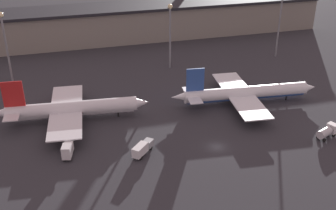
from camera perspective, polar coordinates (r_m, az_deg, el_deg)
ground at (r=112.04m, az=6.61°, el=-5.66°), size 600.00×600.00×0.00m
terminal_building at (r=193.07m, az=-3.84°, el=11.24°), size 167.71×20.02×15.17m
airplane_0 at (r=125.10m, az=-13.03°, el=-0.54°), size 45.72×34.31×13.59m
airplane_1 at (r=134.06m, az=10.32°, el=1.58°), size 47.48×34.51×12.98m
service_vehicle_0 at (r=122.40m, az=20.76°, el=-3.35°), size 7.21×4.93×3.36m
service_vehicle_1 at (r=107.66m, az=-3.49°, el=-5.86°), size 6.85×7.12×3.19m
service_vehicle_2 at (r=109.05m, az=-13.47°, el=-6.00°), size 3.31×5.48×3.90m
lamp_post_0 at (r=151.27m, az=-21.20°, el=8.27°), size 1.80×1.80×25.29m
lamp_post_1 at (r=155.99m, az=0.29°, el=10.42°), size 1.80×1.80×24.22m
lamp_post_2 at (r=172.45m, az=15.01°, el=11.97°), size 1.80×1.80×28.60m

